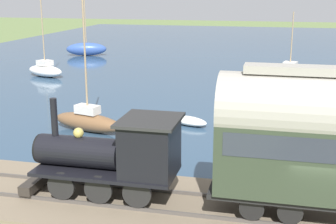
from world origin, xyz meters
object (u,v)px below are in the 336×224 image
object	(u,v)px
steam_locomotive	(119,152)
sailboat_blue	(86,49)
rowboat_off_pier	(189,121)
rowboat_near_shore	(323,127)
sailboat_white	(45,70)
rowboat_far_out	(330,158)
sailboat_black	(290,73)
sailboat_brown	(88,120)

from	to	relation	value
steam_locomotive	sailboat_blue	world-z (taller)	sailboat_blue
rowboat_off_pier	rowboat_near_shore	world-z (taller)	rowboat_near_shore
sailboat_white	sailboat_blue	bearing A→B (deg)	30.90
steam_locomotive	sailboat_white	bearing A→B (deg)	32.98
rowboat_near_shore	rowboat_far_out	size ratio (longest dim) A/B	1.09
sailboat_black	rowboat_near_shore	bearing A→B (deg)	-159.48
sailboat_blue	sailboat_black	bearing A→B (deg)	-131.19
sailboat_black	steam_locomotive	bearing A→B (deg)	-178.57
rowboat_off_pier	rowboat_far_out	world-z (taller)	rowboat_far_out
sailboat_blue	sailboat_brown	xyz separation A→B (m)	(-27.35, -11.66, -0.16)
sailboat_white	rowboat_far_out	distance (m)	27.40
sailboat_black	sailboat_brown	bearing A→B (deg)	163.02
sailboat_black	sailboat_white	bearing A→B (deg)	113.15
sailboat_black	sailboat_brown	size ratio (longest dim) A/B	0.68
rowboat_near_shore	rowboat_off_pier	bearing A→B (deg)	133.20
sailboat_white	sailboat_brown	xyz separation A→B (m)	(-14.21, -9.92, 0.02)
rowboat_far_out	sailboat_blue	bearing A→B (deg)	89.74
steam_locomotive	rowboat_off_pier	distance (m)	10.79
steam_locomotive	rowboat_far_out	bearing A→B (deg)	-50.50
sailboat_black	rowboat_near_shore	size ratio (longest dim) A/B	2.14
sailboat_blue	rowboat_off_pier	world-z (taller)	sailboat_blue
sailboat_blue	rowboat_near_shore	size ratio (longest dim) A/B	2.74
sailboat_blue	sailboat_white	world-z (taller)	sailboat_white
steam_locomotive	sailboat_brown	xyz separation A→B (m)	(8.25, 4.65, -1.45)
sailboat_blue	sailboat_black	world-z (taller)	sailboat_blue
steam_locomotive	rowboat_near_shore	xyz separation A→B (m)	(10.94, -7.49, -1.79)
sailboat_white	rowboat_near_shore	world-z (taller)	sailboat_white
rowboat_near_shore	rowboat_far_out	xyz separation A→B (m)	(-4.81, 0.06, 0.00)
steam_locomotive	sailboat_black	xyz separation A→B (m)	(25.55, -5.98, -1.42)
rowboat_near_shore	sailboat_black	bearing A→B (deg)	46.64
sailboat_brown	rowboat_far_out	size ratio (longest dim) A/B	3.44
sailboat_brown	rowboat_near_shore	bearing A→B (deg)	-61.89
sailboat_blue	sailboat_white	bearing A→B (deg)	170.63
steam_locomotive	sailboat_black	size ratio (longest dim) A/B	0.96
sailboat_blue	sailboat_brown	bearing A→B (deg)	-173.84
sailboat_blue	sailboat_white	xyz separation A→B (m)	(-13.14, -1.74, -0.18)
steam_locomotive	rowboat_off_pier	bearing A→B (deg)	-1.93
sailboat_white	sailboat_black	bearing A→B (deg)	-58.09
rowboat_off_pier	sailboat_white	bearing A→B (deg)	76.12
sailboat_brown	rowboat_off_pier	bearing A→B (deg)	-48.95
steam_locomotive	sailboat_blue	distance (m)	39.18
sailboat_brown	sailboat_black	bearing A→B (deg)	-15.97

